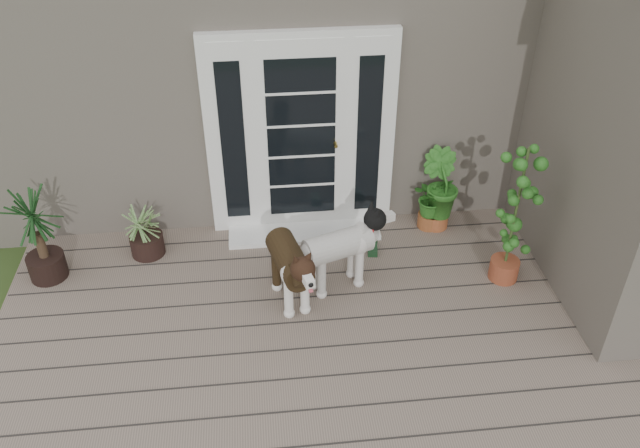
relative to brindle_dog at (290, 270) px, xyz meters
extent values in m
cube|color=#6B5B4C|center=(0.42, -0.96, -0.42)|extent=(6.20, 4.60, 0.12)
cube|color=#665E54|center=(0.42, 3.29, 1.07)|extent=(7.40, 4.00, 3.10)
cube|color=white|center=(0.22, 1.24, 0.71)|extent=(1.90, 0.14, 2.15)
cube|color=white|center=(0.22, 1.04, -0.34)|extent=(1.60, 0.40, 0.05)
imported|color=#195017|center=(1.57, 1.04, -0.11)|extent=(0.55, 0.55, 0.50)
imported|color=#285719|center=(1.65, 1.04, -0.02)|extent=(0.64, 0.64, 0.68)
imported|color=#185317|center=(2.75, 1.04, -0.08)|extent=(0.49, 0.49, 0.55)
camera|label=1|loc=(-0.22, -4.62, 3.79)|focal=36.84mm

